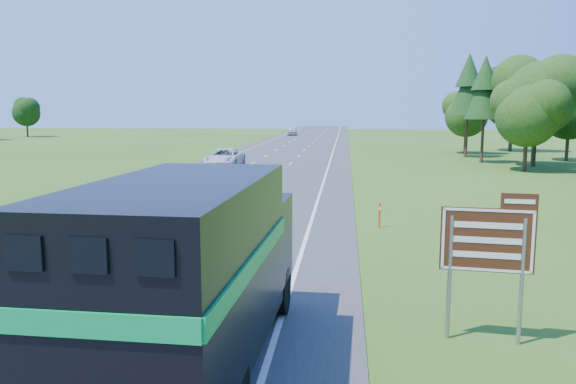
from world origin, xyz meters
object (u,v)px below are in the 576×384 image
horse_truck (192,271)px  far_car (292,131)px  white_suv (225,158)px  exit_sign (489,246)px

horse_truck → far_car: horse_truck is taller
white_suv → exit_sign: bearing=-68.3°
exit_sign → far_car: bearing=105.0°
white_suv → far_car: white_suv is taller
far_car → white_suv: bearing=-92.7°
white_suv → far_car: size_ratio=1.24×
horse_truck → white_suv: size_ratio=1.47×
far_car → exit_sign: exit_sign is taller
horse_truck → exit_sign: (5.91, 2.28, 0.07)m
white_suv → exit_sign: (13.82, -37.05, 1.29)m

